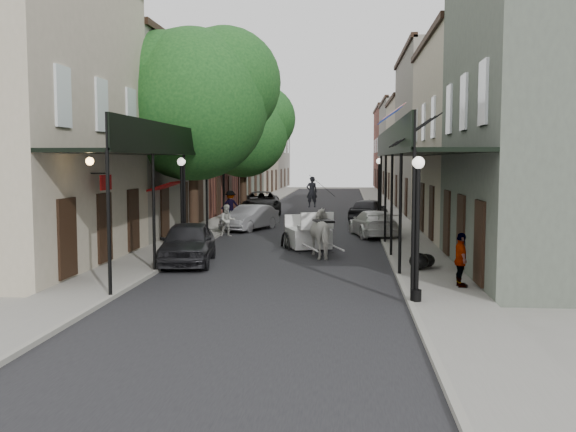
% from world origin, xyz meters
% --- Properties ---
extents(ground, '(140.00, 140.00, 0.00)m').
position_xyz_m(ground, '(0.00, 0.00, 0.00)').
color(ground, gray).
rests_on(ground, ground).
extents(road, '(8.00, 90.00, 0.01)m').
position_xyz_m(road, '(0.00, 20.00, 0.01)').
color(road, black).
rests_on(road, ground).
extents(sidewalk_left, '(2.20, 90.00, 0.12)m').
position_xyz_m(sidewalk_left, '(-5.00, 20.00, 0.06)').
color(sidewalk_left, gray).
rests_on(sidewalk_left, ground).
extents(sidewalk_right, '(2.20, 90.00, 0.12)m').
position_xyz_m(sidewalk_right, '(5.00, 20.00, 0.06)').
color(sidewalk_right, gray).
rests_on(sidewalk_right, ground).
extents(building_row_left, '(5.00, 80.00, 10.50)m').
position_xyz_m(building_row_left, '(-8.60, 30.00, 5.25)').
color(building_row_left, '#B3A68F').
rests_on(building_row_left, ground).
extents(building_row_right, '(5.00, 80.00, 10.50)m').
position_xyz_m(building_row_right, '(8.60, 30.00, 5.25)').
color(building_row_right, slate).
rests_on(building_row_right, ground).
extents(gallery_left, '(2.20, 18.05, 4.88)m').
position_xyz_m(gallery_left, '(-4.79, 6.98, 4.05)').
color(gallery_left, black).
rests_on(gallery_left, sidewalk_left).
extents(gallery_right, '(2.20, 18.05, 4.88)m').
position_xyz_m(gallery_right, '(4.79, 6.98, 4.05)').
color(gallery_right, black).
rests_on(gallery_right, sidewalk_right).
extents(tree_near, '(7.31, 6.80, 9.63)m').
position_xyz_m(tree_near, '(-4.20, 10.18, 6.49)').
color(tree_near, '#382619').
rests_on(tree_near, sidewalk_left).
extents(tree_far, '(6.45, 6.00, 8.61)m').
position_xyz_m(tree_far, '(-4.25, 24.18, 5.84)').
color(tree_far, '#382619').
rests_on(tree_far, sidewalk_left).
extents(lamppost_right_near, '(0.32, 0.32, 3.71)m').
position_xyz_m(lamppost_right_near, '(4.10, -2.00, 2.05)').
color(lamppost_right_near, black).
rests_on(lamppost_right_near, sidewalk_right).
extents(lamppost_left, '(0.32, 0.32, 3.71)m').
position_xyz_m(lamppost_left, '(-4.10, 6.00, 2.05)').
color(lamppost_left, black).
rests_on(lamppost_left, sidewalk_left).
extents(lamppost_right_far, '(0.32, 0.32, 3.71)m').
position_xyz_m(lamppost_right_far, '(4.10, 18.00, 2.05)').
color(lamppost_right_far, black).
rests_on(lamppost_right_far, sidewalk_right).
extents(horse, '(1.63, 2.39, 1.85)m').
position_xyz_m(horse, '(1.45, 6.00, 0.92)').
color(horse, silver).
rests_on(horse, ground).
extents(carriage, '(2.45, 3.07, 3.09)m').
position_xyz_m(carriage, '(0.55, 8.73, 1.20)').
color(carriage, black).
rests_on(carriage, ground).
extents(pedestrian_walking, '(0.92, 0.82, 1.57)m').
position_xyz_m(pedestrian_walking, '(-3.50, 12.32, 0.78)').
color(pedestrian_walking, '#B4B4A9').
rests_on(pedestrian_walking, ground).
extents(pedestrian_sidewalk_left, '(1.24, 0.82, 1.79)m').
position_xyz_m(pedestrian_sidewalk_left, '(-4.64, 19.40, 1.02)').
color(pedestrian_sidewalk_left, gray).
rests_on(pedestrian_sidewalk_left, sidewalk_left).
extents(pedestrian_sidewalk_right, '(0.43, 0.93, 1.56)m').
position_xyz_m(pedestrian_sidewalk_right, '(5.56, -0.02, 0.90)').
color(pedestrian_sidewalk_right, gray).
rests_on(pedestrian_sidewalk_right, sidewalk_right).
extents(car_left_near, '(2.36, 4.67, 1.52)m').
position_xyz_m(car_left_near, '(-3.39, 4.00, 0.76)').
color(car_left_near, black).
rests_on(car_left_near, ground).
extents(car_left_mid, '(2.79, 4.30, 1.34)m').
position_xyz_m(car_left_mid, '(-2.83, 15.22, 0.67)').
color(car_left_mid, '#95959A').
rests_on(car_left_mid, ground).
extents(car_left_far, '(3.35, 5.90, 1.55)m').
position_xyz_m(car_left_far, '(-3.60, 25.60, 0.78)').
color(car_left_far, black).
rests_on(car_left_far, ground).
extents(car_right_near, '(2.59, 4.71, 1.29)m').
position_xyz_m(car_right_near, '(3.60, 12.95, 0.65)').
color(car_right_near, silver).
rests_on(car_right_near, ground).
extents(car_right_far, '(2.77, 4.67, 1.49)m').
position_xyz_m(car_right_far, '(3.60, 19.70, 0.74)').
color(car_right_far, black).
rests_on(car_right_far, ground).
extents(trash_bags, '(0.91, 1.06, 0.55)m').
position_xyz_m(trash_bags, '(4.82, 3.04, 0.38)').
color(trash_bags, black).
rests_on(trash_bags, sidewalk_right).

